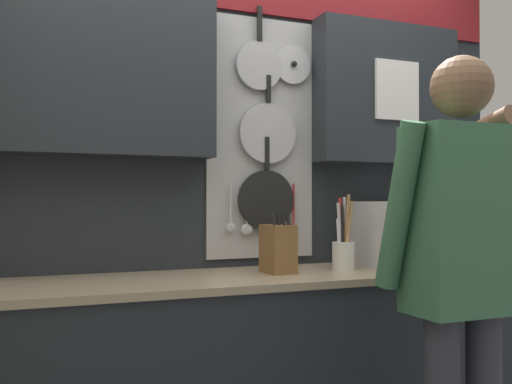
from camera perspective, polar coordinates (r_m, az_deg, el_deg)
back_wall_unit at (r=2.67m, az=-1.30°, el=4.94°), size 2.87×0.22×2.52m
microwave at (r=2.82m, az=16.11°, el=-4.01°), size 0.54×0.40×0.31m
knife_block at (r=2.44m, az=2.21°, el=-5.67°), size 0.12×0.16×0.26m
utensil_crock at (r=2.59m, az=8.72°, el=-5.73°), size 0.10×0.10×0.34m
person at (r=2.09m, az=19.72°, el=-6.23°), size 0.54×0.67×1.73m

